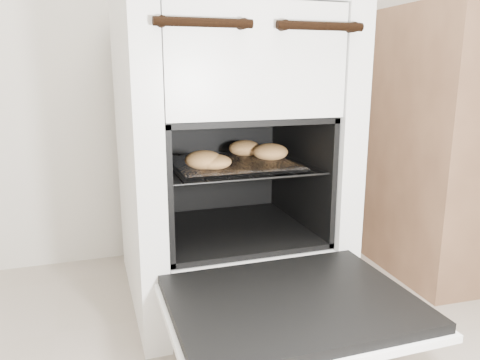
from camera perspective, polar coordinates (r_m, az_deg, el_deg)
name	(u,v)px	position (r m, az deg, el deg)	size (l,w,h in m)	color
stove	(225,154)	(1.47, -1.83, 3.23)	(0.62, 0.69, 0.95)	silver
oven_door	(291,305)	(1.09, 6.29, -14.94)	(0.56, 0.43, 0.04)	black
oven_rack	(232,164)	(1.41, -1.04, 1.92)	(0.45, 0.43, 0.01)	black
foil_sheet	(234,164)	(1.39, -0.79, 2.00)	(0.35, 0.31, 0.01)	white
baked_rolls	(236,155)	(1.38, -0.44, 3.12)	(0.37, 0.29, 0.05)	#B88A49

